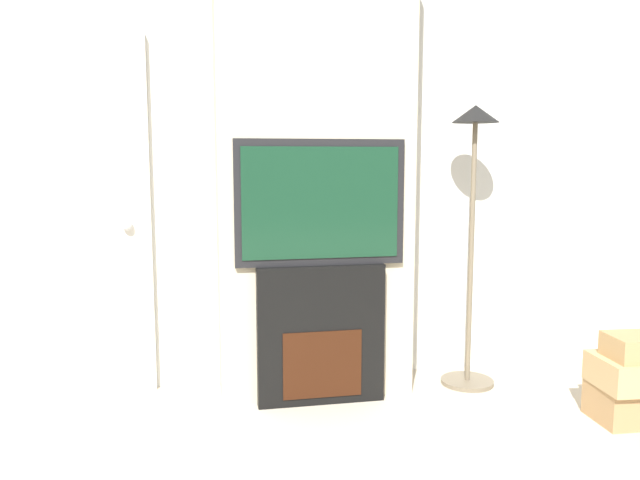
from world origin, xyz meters
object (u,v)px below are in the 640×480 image
object	(u,v)px
fireplace	(320,334)
floor_lamp	(473,193)
box_stack	(635,380)
television	(320,203)

from	to	relation	value
fireplace	floor_lamp	size ratio (longest dim) A/B	0.47
fireplace	box_stack	bearing A→B (deg)	-20.98
floor_lamp	television	bearing A→B (deg)	-174.28
fireplace	box_stack	world-z (taller)	fireplace
television	box_stack	xyz separation A→B (m)	(1.56, -0.60, -0.91)
fireplace	television	size ratio (longest dim) A/B	0.84
fireplace	television	bearing A→B (deg)	-90.00
television	box_stack	world-z (taller)	television
floor_lamp	box_stack	size ratio (longest dim) A/B	3.55
television	floor_lamp	bearing A→B (deg)	5.72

